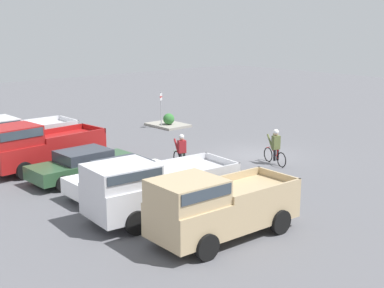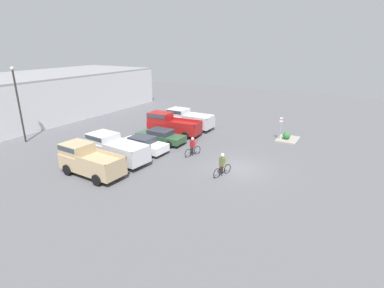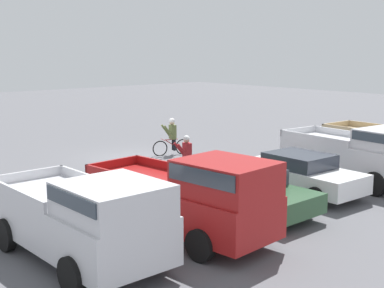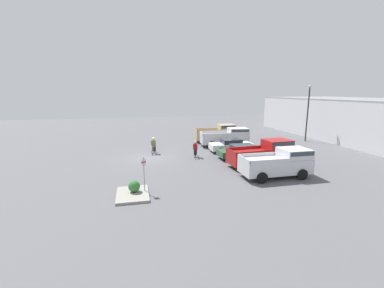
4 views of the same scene
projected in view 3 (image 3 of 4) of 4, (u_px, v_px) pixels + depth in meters
name	position (u px, v px, depth m)	size (l,w,h in m)	color
ground_plane	(135.00, 158.00, 23.74)	(80.00, 80.00, 0.00)	#56565B
pickup_truck_1	(362.00, 154.00, 19.06)	(2.60, 5.56, 2.09)	silver
sedan_0	(299.00, 173.00, 17.79)	(2.14, 4.48, 1.36)	white
sedan_1	(243.00, 189.00, 15.90)	(2.01, 4.69, 1.30)	#2D5133
pickup_truck_2	(190.00, 196.00, 13.46)	(2.45, 5.58, 2.19)	maroon
pickup_truck_3	(84.00, 217.00, 11.88)	(2.29, 5.09, 2.08)	silver
cyclist_0	(186.00, 157.00, 19.97)	(1.74, 0.62, 1.64)	black
cyclist_1	(172.00, 136.00, 24.32)	(1.79, 0.63, 1.72)	black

